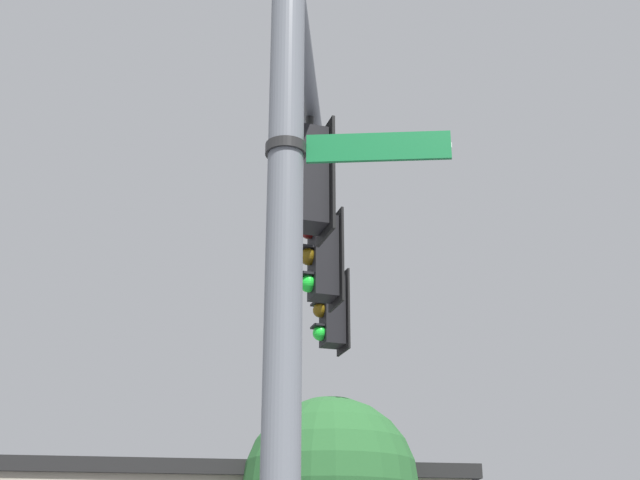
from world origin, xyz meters
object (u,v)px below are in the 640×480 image
(traffic_light_mid_inner, at_px, (321,258))
(bird_flying, at_px, (396,155))
(traffic_light_nearest_pole, at_px, (307,178))
(street_name_sign, at_px, (332,149))
(traffic_light_mid_outer, at_px, (331,311))

(traffic_light_mid_inner, bearing_deg, bird_flying, -35.51)
(traffic_light_nearest_pole, height_order, bird_flying, bird_flying)
(street_name_sign, relative_size, bird_flying, 2.94)
(traffic_light_mid_inner, bearing_deg, street_name_sign, 163.35)
(traffic_light_nearest_pole, height_order, traffic_light_mid_outer, same)
(street_name_sign, bearing_deg, traffic_light_mid_outer, -18.19)
(bird_flying, bearing_deg, traffic_light_mid_outer, 131.29)
(traffic_light_nearest_pole, distance_m, bird_flying, 7.68)
(traffic_light_mid_inner, relative_size, bird_flying, 3.05)
(traffic_light_mid_outer, xyz_separation_m, bird_flying, (1.60, -1.83, 3.67))
(traffic_light_nearest_pole, bearing_deg, bird_flying, -30.79)
(traffic_light_nearest_pole, relative_size, traffic_light_mid_outer, 1.00)
(traffic_light_nearest_pole, xyz_separation_m, traffic_light_mid_inner, (2.10, -0.81, 0.00))
(street_name_sign, bearing_deg, bird_flying, -26.17)
(traffic_light_nearest_pole, height_order, traffic_light_mid_inner, same)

